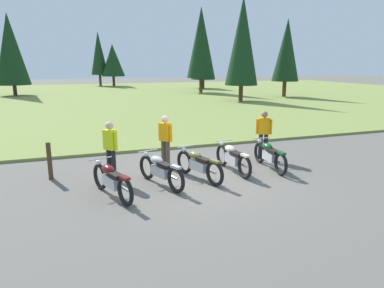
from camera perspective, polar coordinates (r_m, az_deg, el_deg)
The scene contains 12 objects.
ground_plane at distance 10.01m, azimuth 1.14°, elevation -5.76°, with size 140.00×140.00×0.00m, color #605B54.
grass_moorland at distance 34.79m, azimuth -13.83°, elevation 7.53°, with size 80.00×44.00×0.10m, color olive.
forest_treeline at distance 39.21m, azimuth -19.77°, elevation 14.26°, with size 39.05×28.51×9.04m.
motorcycle_maroon at distance 8.80m, azimuth -13.13°, elevation -5.81°, with size 0.89×2.02×0.88m.
motorcycle_silver at distance 9.41m, azimuth -5.25°, elevation -4.28°, with size 0.91×2.01×0.88m.
motorcycle_olive at distance 9.87m, azimuth 1.09°, elevation -3.38°, with size 0.85×2.03×0.88m.
motorcycle_cream at distance 10.61m, azimuth 6.71°, elevation -2.28°, with size 0.62×2.10×0.88m.
motorcycle_british_green at distance 11.12m, azimuth 12.67°, elevation -1.80°, with size 0.62×2.10×0.88m.
rider_with_back_turned at distance 12.10m, azimuth 11.74°, elevation 1.94°, with size 0.50×0.35×1.67m.
rider_near_row_end at distance 10.86m, azimuth -4.42°, elevation 0.91°, with size 0.38×0.48×1.67m.
rider_in_hivis_vest at distance 10.00m, azimuth -13.29°, elevation -0.49°, with size 0.39×0.46×1.67m.
trail_marker_post at distance 10.65m, azimuth -22.43°, elevation -2.60°, with size 0.12×0.12×1.07m, color #47331E.
Camera 1 is at (-3.31, -8.87, 3.25)m, focal length 32.34 mm.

